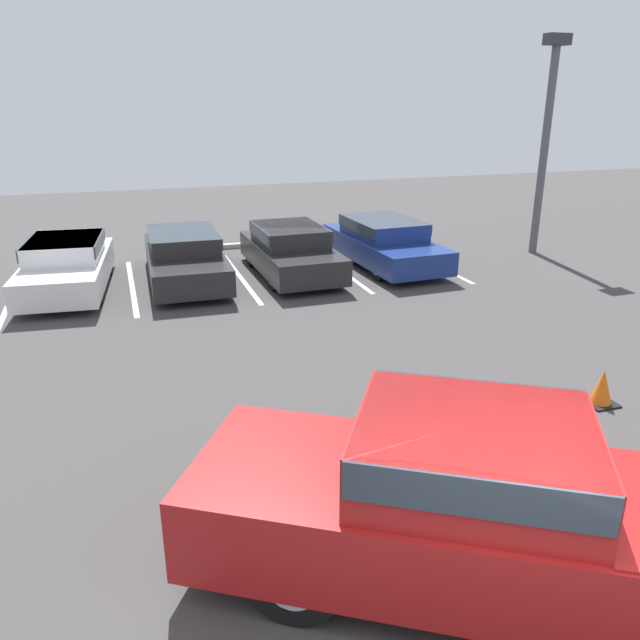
% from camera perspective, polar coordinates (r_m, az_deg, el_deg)
% --- Properties ---
extents(stall_stripe_a, '(0.12, 4.99, 0.01)m').
position_cam_1_polar(stall_stripe_a, '(16.43, -26.33, 1.94)').
color(stall_stripe_a, white).
rests_on(stall_stripe_a, ground_plane).
extents(stall_stripe_b, '(0.12, 4.99, 0.01)m').
position_cam_1_polar(stall_stripe_b, '(16.24, -16.81, 2.99)').
color(stall_stripe_b, white).
rests_on(stall_stripe_b, ground_plane).
extents(stall_stripe_c, '(0.12, 4.99, 0.01)m').
position_cam_1_polar(stall_stripe_c, '(16.50, -7.32, 3.95)').
color(stall_stripe_c, white).
rests_on(stall_stripe_c, ground_plane).
extents(stall_stripe_d, '(0.12, 4.99, 0.01)m').
position_cam_1_polar(stall_stripe_d, '(17.20, 1.66, 4.76)').
color(stall_stripe_d, white).
rests_on(stall_stripe_d, ground_plane).
extents(stall_stripe_e, '(0.12, 4.99, 0.01)m').
position_cam_1_polar(stall_stripe_e, '(18.29, 9.78, 5.39)').
color(stall_stripe_e, white).
rests_on(stall_stripe_e, ground_plane).
extents(pickup_truck, '(6.02, 4.72, 1.76)m').
position_cam_1_polar(pickup_truck, '(6.24, 16.34, -16.37)').
color(pickup_truck, '#A51919').
rests_on(pickup_truck, ground_plane).
extents(parked_sedan_a, '(2.20, 4.56, 1.27)m').
position_cam_1_polar(parked_sedan_a, '(16.22, -22.17, 4.82)').
color(parked_sedan_a, silver).
rests_on(parked_sedan_a, ground_plane).
extents(parked_sedan_b, '(1.95, 4.77, 1.26)m').
position_cam_1_polar(parked_sedan_b, '(16.27, -12.27, 5.85)').
color(parked_sedan_b, '#232326').
rests_on(parked_sedan_b, ground_plane).
extents(parked_sedan_c, '(1.85, 4.25, 1.29)m').
position_cam_1_polar(parked_sedan_c, '(16.45, -2.72, 6.50)').
color(parked_sedan_c, '#232326').
rests_on(parked_sedan_c, ground_plane).
extents(parked_sedan_d, '(2.04, 4.72, 1.28)m').
position_cam_1_polar(parked_sedan_d, '(17.51, 5.86, 7.22)').
color(parked_sedan_d, navy).
rests_on(parked_sedan_d, ground_plane).
extents(light_post, '(0.70, 0.36, 6.06)m').
position_cam_1_polar(light_post, '(19.59, 19.99, 15.81)').
color(light_post, '#515156').
rests_on(light_post, ground_plane).
extents(traffic_cone, '(0.45, 0.45, 0.56)m').
position_cam_1_polar(traffic_cone, '(10.51, 24.38, -5.72)').
color(traffic_cone, black).
rests_on(traffic_cone, ground_plane).
extents(wheel_stop_curb, '(1.71, 0.20, 0.14)m').
position_cam_1_polar(wheel_stop_curb, '(19.70, -7.98, 6.73)').
color(wheel_stop_curb, '#B7B2A8').
rests_on(wheel_stop_curb, ground_plane).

